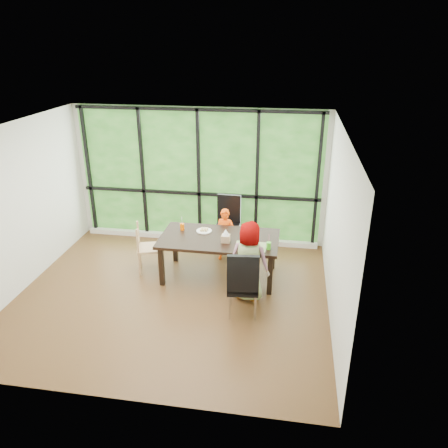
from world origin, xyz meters
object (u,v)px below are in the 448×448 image
Objects in this scene: dining_table at (219,257)px; plate_near at (252,245)px; chair_interior_leather at (243,282)px; chair_end_beech at (149,248)px; plate_far at (204,231)px; child_older at (250,261)px; child_toddler at (225,235)px; orange_cup at (182,227)px; green_cup at (269,246)px; chair_window_leather at (227,224)px; tissue_box at (226,238)px.

plate_near is at bearing -21.40° from dining_table.
chair_interior_leather is 1.20× the size of chair_end_beech.
chair_interior_leather is 4.27× the size of plate_near.
chair_interior_leather is at bearing -55.94° from plate_far.
dining_table is 1.87× the size of chair_interior_leather.
chair_end_beech is at bearing -5.78° from child_older.
child_toddler is at bearing 90.00° from dining_table.
plate_far is (0.97, 0.21, 0.31)m from chair_end_beech.
plate_near is at bearing -74.98° from child_older.
child_toddler is 0.88m from orange_cup.
dining_table is at bearing 160.46° from green_cup.
chair_end_beech reaches higher than plate_near.
child_toddler is 3.99× the size of plate_near.
chair_window_leather is 1.20× the size of chair_end_beech.
dining_table is at bearing -82.45° from child_toddler.
chair_window_leather is 1.65m from green_cup.
plate_far is at bearing 141.02° from tissue_box.
child_toddler is at bearing 123.50° from plate_near.
orange_cup reaches higher than plate_far.
chair_end_beech is 7.76× the size of orange_cup.
chair_end_beech is 0.89× the size of child_toddler.
green_cup is at bearing -12.38° from tissue_box.
chair_window_leather is at bearing 71.82° from plate_far.
green_cup is (1.56, -0.52, 0.00)m from orange_cup.
chair_end_beech is at bearing 171.79° from green_cup.
plate_far is at bearing -106.53° from chair_window_leather.
chair_end_beech is at bearing -35.47° from chair_interior_leather.
chair_end_beech is 6.37× the size of tissue_box.
plate_near is at bearing 164.41° from green_cup.
chair_window_leather is 1.00× the size of chair_interior_leather.
dining_table is 0.53m from plate_far.
child_toddler is (-0.00, 0.65, 0.13)m from dining_table.
orange_cup is (-1.24, 1.25, 0.27)m from chair_interior_leather.
tissue_box reaches higher than dining_table.
orange_cup is (0.57, 0.21, 0.36)m from chair_end_beech.
plate_near is at bearing -19.05° from orange_cup.
child_toddler is at bearing -84.99° from chair_window_leather.
orange_cup is 0.97× the size of green_cup.
plate_near is 1.35m from orange_cup.
chair_interior_leather is 9.31× the size of orange_cup.
chair_end_beech is at bearing 179.87° from dining_table.
chair_end_beech is (-1.81, 1.04, -0.09)m from chair_interior_leather.
plate_near is at bearing -98.26° from chair_interior_leather.
chair_end_beech is at bearing -137.93° from chair_window_leather.
chair_interior_leather is at bearing -73.34° from chair_window_leather.
chair_end_beech is 2.18m from green_cup.
orange_cup is (-0.39, 0.00, 0.05)m from plate_far.
chair_end_beech is 3.56× the size of plate_near.
dining_table is at bearing -33.16° from child_older.
tissue_box reaches higher than plate_near.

